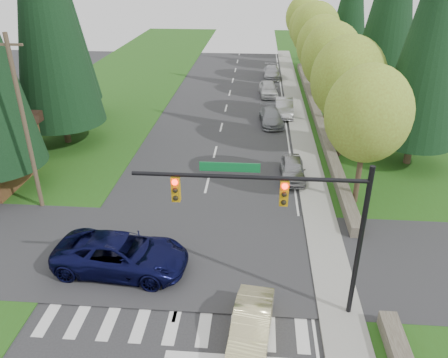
# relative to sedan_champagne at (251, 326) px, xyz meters

# --- Properties ---
(grass_east) EXTENTS (14.00, 110.00, 0.06)m
(grass_east) POSITION_rel_sedan_champagne_xyz_m (9.82, 17.23, -0.65)
(grass_east) COLOR #265015
(grass_east) RESTS_ON ground
(grass_west) EXTENTS (14.00, 110.00, 0.06)m
(grass_west) POSITION_rel_sedan_champagne_xyz_m (-16.18, 17.23, -0.65)
(grass_west) COLOR #265015
(grass_west) RESTS_ON ground
(cross_street) EXTENTS (120.00, 8.00, 0.10)m
(cross_street) POSITION_rel_sedan_champagne_xyz_m (-3.18, 5.23, -0.68)
(cross_street) COLOR #28282B
(cross_street) RESTS_ON ground
(sidewalk_east) EXTENTS (1.80, 80.00, 0.13)m
(sidewalk_east) POSITION_rel_sedan_champagne_xyz_m (3.72, 19.23, -0.61)
(sidewalk_east) COLOR gray
(sidewalk_east) RESTS_ON ground
(curb_east) EXTENTS (0.20, 80.00, 0.13)m
(curb_east) POSITION_rel_sedan_champagne_xyz_m (2.87, 19.23, -0.61)
(curb_east) COLOR gray
(curb_east) RESTS_ON ground
(stone_wall_north) EXTENTS (0.70, 40.00, 0.70)m
(stone_wall_north) POSITION_rel_sedan_champagne_xyz_m (5.42, 27.23, -0.33)
(stone_wall_north) COLOR #4C4438
(stone_wall_north) RESTS_ON ground
(traffic_signal) EXTENTS (8.70, 0.37, 6.80)m
(traffic_signal) POSITION_rel_sedan_champagne_xyz_m (1.19, 1.73, 4.31)
(traffic_signal) COLOR black
(traffic_signal) RESTS_ON ground
(utility_pole) EXTENTS (1.60, 0.24, 10.00)m
(utility_pole) POSITION_rel_sedan_champagne_xyz_m (-12.68, 9.23, 4.46)
(utility_pole) COLOR #473828
(utility_pole) RESTS_ON ground
(decid_tree_0) EXTENTS (4.80, 4.80, 8.37)m
(decid_tree_0) POSITION_rel_sedan_champagne_xyz_m (6.02, 11.23, 4.92)
(decid_tree_0) COLOR #38281C
(decid_tree_0) RESTS_ON ground
(decid_tree_1) EXTENTS (5.20, 5.20, 8.80)m
(decid_tree_1) POSITION_rel_sedan_champagne_xyz_m (6.12, 18.23, 5.12)
(decid_tree_1) COLOR #38281C
(decid_tree_1) RESTS_ON ground
(decid_tree_2) EXTENTS (5.00, 5.00, 8.82)m
(decid_tree_2) POSITION_rel_sedan_champagne_xyz_m (5.92, 25.23, 5.25)
(decid_tree_2) COLOR #38281C
(decid_tree_2) RESTS_ON ground
(decid_tree_3) EXTENTS (5.00, 5.00, 8.55)m
(decid_tree_3) POSITION_rel_sedan_champagne_xyz_m (6.02, 32.23, 4.99)
(decid_tree_3) COLOR #38281C
(decid_tree_3) RESTS_ON ground
(decid_tree_4) EXTENTS (5.40, 5.40, 9.18)m
(decid_tree_4) POSITION_rel_sedan_champagne_xyz_m (6.12, 39.23, 5.38)
(decid_tree_4) COLOR #38281C
(decid_tree_4) RESTS_ON ground
(decid_tree_5) EXTENTS (4.80, 4.80, 8.30)m
(decid_tree_5) POSITION_rel_sedan_champagne_xyz_m (5.92, 46.23, 4.85)
(decid_tree_5) COLOR #38281C
(decid_tree_5) RESTS_ON ground
(decid_tree_6) EXTENTS (5.20, 5.20, 8.86)m
(decid_tree_6) POSITION_rel_sedan_champagne_xyz_m (6.02, 53.23, 5.18)
(decid_tree_6) COLOR #38281C
(decid_tree_6) RESTS_ON ground
(conifer_e_a) EXTENTS (5.44, 5.44, 17.80)m
(conifer_e_a) POSITION_rel_sedan_champagne_xyz_m (10.82, 17.23, 9.11)
(conifer_e_a) COLOR #38281C
(conifer_e_a) RESTS_ON ground
(sedan_champagne) EXTENTS (1.86, 4.25, 1.36)m
(sedan_champagne) POSITION_rel_sedan_champagne_xyz_m (0.00, 0.00, 0.00)
(sedan_champagne) COLOR #D0C58A
(sedan_champagne) RESTS_ON ground
(suv_navy) EXTENTS (6.46, 3.35, 1.74)m
(suv_navy) POSITION_rel_sedan_champagne_xyz_m (-6.17, 3.83, 0.19)
(suv_navy) COLOR #0A0C34
(suv_navy) RESTS_ON ground
(parked_car_a) EXTENTS (1.61, 3.99, 1.36)m
(parked_car_a) POSITION_rel_sedan_champagne_xyz_m (2.42, 14.24, 0.00)
(parked_car_a) COLOR #A0A1A5
(parked_car_a) RESTS_ON ground
(parked_car_b) EXTENTS (2.28, 4.74, 1.33)m
(parked_car_b) POSITION_rel_sedan_champagne_xyz_m (1.16, 24.94, -0.01)
(parked_car_b) COLOR gray
(parked_car_b) RESTS_ON ground
(parked_car_c) EXTENTS (1.62, 4.62, 1.52)m
(parked_car_c) POSITION_rel_sedan_champagne_xyz_m (2.42, 27.48, 0.08)
(parked_car_c) COLOR #A8A7AC
(parked_car_c) RESTS_ON ground
(parked_car_d) EXTENTS (2.16, 4.61, 1.52)m
(parked_car_d) POSITION_rel_sedan_champagne_xyz_m (1.02, 33.97, 0.08)
(parked_car_d) COLOR silver
(parked_car_d) RESTS_ON ground
(parked_car_e) EXTENTS (2.04, 4.86, 1.40)m
(parked_car_e) POSITION_rel_sedan_champagne_xyz_m (1.54, 41.91, 0.02)
(parked_car_e) COLOR #AEAEB3
(parked_car_e) RESTS_ON ground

